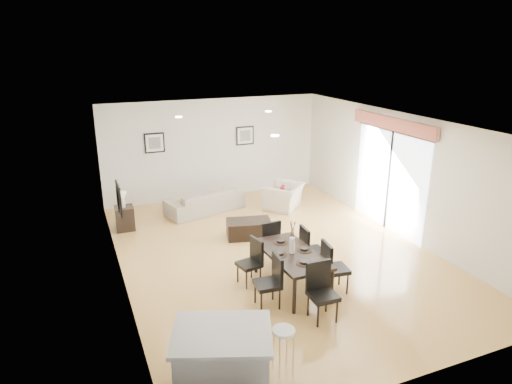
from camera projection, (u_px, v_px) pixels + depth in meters
name	position (u px, v px, depth m)	size (l,w,h in m)	color
ground	(275.00, 253.00, 9.34)	(8.00, 8.00, 0.00)	#DBB05A
wall_back	(214.00, 149.00, 12.42)	(6.00, 0.04, 2.70)	silver
wall_front	(418.00, 288.00, 5.41)	(6.00, 0.04, 2.70)	silver
wall_left	(117.00, 212.00, 7.82)	(0.04, 8.00, 2.70)	silver
wall_right	(400.00, 175.00, 10.01)	(0.04, 8.00, 2.70)	silver
ceiling	(277.00, 122.00, 8.49)	(6.00, 8.00, 0.02)	white
sofa	(205.00, 201.00, 11.57)	(1.99, 0.78, 0.58)	gray
armchair	(284.00, 196.00, 11.79)	(0.98, 0.85, 0.63)	beige
courtyard_plant_a	(504.00, 216.00, 10.52)	(0.54, 0.47, 0.60)	#3B5E28
courtyard_plant_b	(461.00, 191.00, 12.17)	(0.37, 0.37, 0.66)	#3B5E28
dining_table	(292.00, 256.00, 7.89)	(0.84, 1.62, 0.67)	black
dining_chair_wnear	(272.00, 278.00, 7.36)	(0.43, 0.43, 0.89)	black
dining_chair_wfar	(252.00, 259.00, 8.08)	(0.44, 0.44, 0.83)	black
dining_chair_enear	(332.00, 264.00, 7.78)	(0.46, 0.46, 0.92)	black
dining_chair_efar	(309.00, 247.00, 8.48)	(0.43, 0.43, 0.89)	black
dining_chair_head	(321.00, 287.00, 7.05)	(0.43, 0.43, 0.92)	black
dining_chair_foot	(269.00, 239.00, 8.79)	(0.43, 0.43, 0.89)	black
vase	(292.00, 240.00, 7.79)	(0.76, 1.16, 0.59)	white
coffee_table	(249.00, 229.00, 10.09)	(0.96, 0.58, 0.38)	black
side_table	(125.00, 218.00, 10.45)	(0.41, 0.41, 0.55)	black
table_lamp	(123.00, 197.00, 10.29)	(0.19, 0.19, 0.36)	white
cushion	(282.00, 191.00, 11.62)	(0.27, 0.08, 0.27)	maroon
kitchen_island	(223.00, 361.00, 5.57)	(1.44, 1.28, 0.83)	#B8B8BA
bar_stool	(284.00, 335.00, 5.83)	(0.30, 0.30, 0.65)	silver
framed_print_back_left	(154.00, 143.00, 11.72)	(0.52, 0.04, 0.52)	black
framed_print_back_right	(245.00, 136.00, 12.63)	(0.52, 0.04, 0.52)	black
framed_print_left_wall	(119.00, 199.00, 7.56)	(0.04, 0.52, 0.52)	black
sliding_door	(391.00, 158.00, 10.15)	(0.12, 2.70, 2.57)	white
courtyard	(473.00, 169.00, 12.05)	(6.00, 6.00, 2.00)	gray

